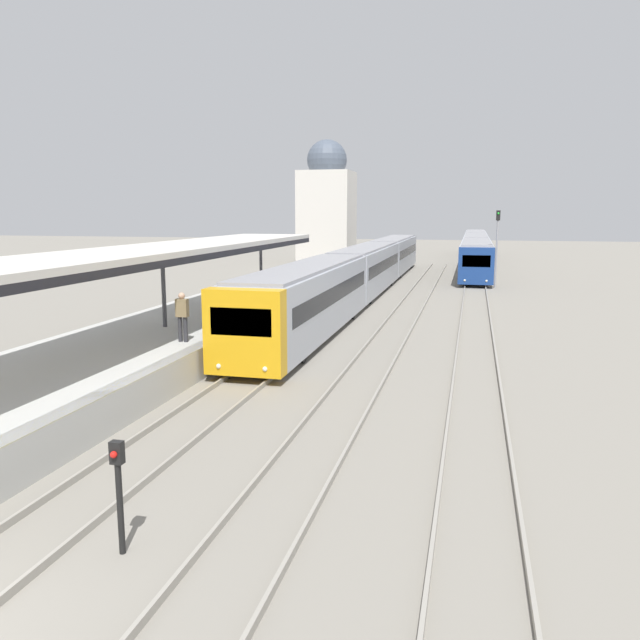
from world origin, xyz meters
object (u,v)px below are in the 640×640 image
train_far (476,248)px  signal_mast_far (497,240)px  person_on_platform (182,314)px  signal_post_near (119,485)px  train_near (366,268)px

train_far → signal_mast_far: signal_mast_far is taller
person_on_platform → signal_mast_far: size_ratio=0.30×
train_far → signal_mast_far: (1.37, -21.06, 1.73)m
signal_post_near → signal_mast_far: signal_mast_far is taller
train_near → signal_post_near: 32.60m
train_near → train_far: bearing=75.0°
train_near → signal_post_near: train_near is taller
signal_mast_far → person_on_platform: bearing=-111.8°
train_far → signal_post_near: 59.35m
train_near → train_far: (7.11, 26.53, -0.05)m
person_on_platform → train_near: train_near is taller
train_near → signal_post_near: size_ratio=24.62×
train_far → train_near: bearing=-105.0°
train_near → signal_mast_far: signal_mast_far is taller
signal_mast_far → train_far: bearing=93.7°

